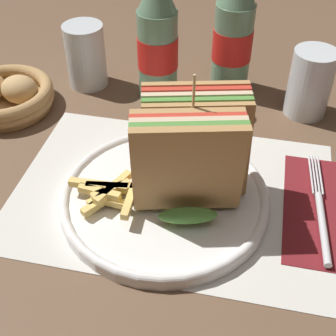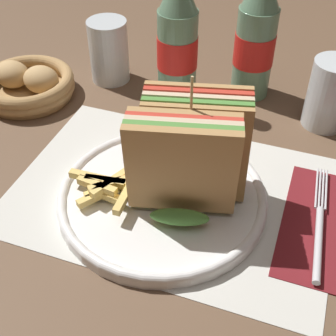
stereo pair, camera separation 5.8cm
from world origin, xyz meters
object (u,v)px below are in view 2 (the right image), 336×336
object	(u,v)px
plate_main	(163,196)
coke_bottle_near	(178,39)
glass_far	(109,55)
bread_basket	(27,84)
glass_near	(330,94)
fork	(319,231)
club_sandwich	(189,154)
coke_bottle_far	(256,36)

from	to	relation	value
plate_main	coke_bottle_near	world-z (taller)	coke_bottle_near
glass_far	bread_basket	world-z (taller)	glass_far
plate_main	glass_near	distance (m)	0.30
coke_bottle_near	fork	bearing A→B (deg)	-42.02
fork	plate_main	bearing A→B (deg)	178.76
glass_far	bread_basket	bearing A→B (deg)	-137.76
fork	glass_far	world-z (taller)	glass_far
club_sandwich	glass_far	xyz separation A→B (m)	(-0.22, 0.24, -0.03)
glass_far	fork	bearing A→B (deg)	-32.48
glass_far	bread_basket	xyz separation A→B (m)	(-0.10, -0.10, -0.02)
club_sandwich	glass_far	bearing A→B (deg)	132.04
glass_near	coke_bottle_far	bearing A→B (deg)	159.08
coke_bottle_far	glass_far	bearing A→B (deg)	-170.90
fork	bread_basket	world-z (taller)	bread_basket
glass_near	bread_basket	size ratio (longest dim) A/B	0.68
coke_bottle_near	club_sandwich	bearing A→B (deg)	-67.93
coke_bottle_far	glass_near	distance (m)	0.14
bread_basket	coke_bottle_far	bearing A→B (deg)	21.33
glass_far	club_sandwich	bearing A→B (deg)	-47.96
fork	coke_bottle_far	distance (m)	0.33
plate_main	glass_near	size ratio (longest dim) A/B	2.49
plate_main	fork	distance (m)	0.19
coke_bottle_far	glass_near	bearing A→B (deg)	-20.92
coke_bottle_near	plate_main	bearing A→B (deg)	-75.17
plate_main	bread_basket	world-z (taller)	bread_basket
coke_bottle_near	glass_far	distance (m)	0.14
glass_far	plate_main	bearing A→B (deg)	-53.10
plate_main	bread_basket	distance (m)	0.33
fork	coke_bottle_far	world-z (taller)	coke_bottle_far
plate_main	glass_far	distance (m)	0.32
club_sandwich	bread_basket	bearing A→B (deg)	155.54
glass_far	bread_basket	size ratio (longest dim) A/B	0.68
glass_near	club_sandwich	bearing A→B (deg)	-121.62
plate_main	club_sandwich	xyz separation A→B (m)	(0.03, 0.01, 0.07)
fork	glass_near	size ratio (longest dim) A/B	1.78
plate_main	coke_bottle_far	bearing A→B (deg)	80.71
coke_bottle_far	bread_basket	distance (m)	0.37
plate_main	fork	xyz separation A→B (m)	(0.19, 0.01, -0.00)
coke_bottle_near	bread_basket	distance (m)	0.26
club_sandwich	glass_far	world-z (taller)	club_sandwich
glass_near	glass_far	distance (m)	0.36
coke_bottle_far	club_sandwich	bearing A→B (deg)	-93.50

